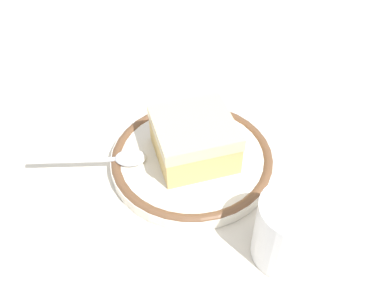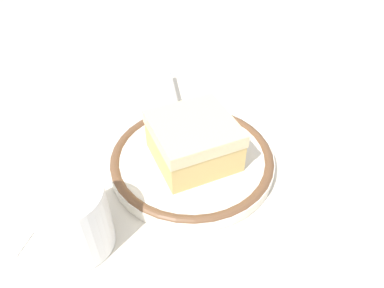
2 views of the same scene
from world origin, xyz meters
name	(u,v)px [view 2 (image 2 of 2)]	position (x,y,z in m)	size (l,w,h in m)	color
ground_plane	(199,156)	(0.00, 0.00, 0.00)	(2.40, 2.40, 0.00)	#B7B2A8
placemat	(199,155)	(0.00, 0.00, 0.00)	(0.52, 0.40, 0.00)	beige
plate	(192,159)	(-0.02, -0.01, 0.01)	(0.20, 0.20, 0.02)	silver
cake_slice	(194,141)	(-0.02, -0.01, 0.04)	(0.12, 0.12, 0.05)	#DBB76B
spoon	(177,109)	(0.03, 0.07, 0.02)	(0.10, 0.13, 0.01)	silver
cup	(72,220)	(-0.18, 0.00, 0.03)	(0.07, 0.07, 0.08)	white
sugar_packet	(18,232)	(-0.22, 0.06, 0.00)	(0.05, 0.03, 0.01)	white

